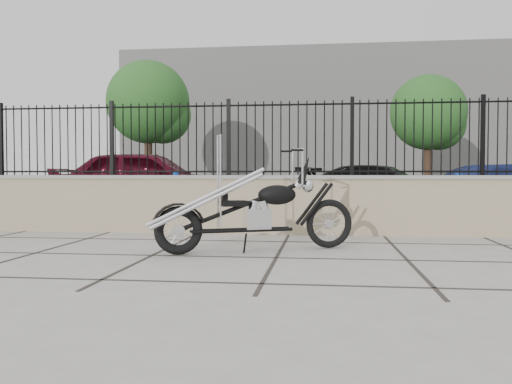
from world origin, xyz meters
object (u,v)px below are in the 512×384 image
Objects in this scene: car_red at (148,182)px; car_blue at (508,190)px; chopper_motorcycle at (253,193)px; car_black at (383,189)px.

car_red is 8.58m from car_blue.
car_red is (-3.36, 5.96, 0.04)m from chopper_motorcycle.
car_blue is (5.20, 6.61, -0.15)m from chopper_motorcycle.
car_red reaches higher than car_blue.
car_black is (2.34, 6.83, -0.15)m from chopper_motorcycle.
car_black is 2.87m from car_blue.
chopper_motorcycle is 7.22m from car_black.
car_black is (5.69, 0.87, -0.19)m from car_red.
car_red is 1.27× the size of car_blue.
car_black reaches higher than car_blue.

